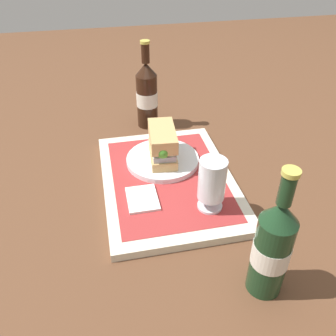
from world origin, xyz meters
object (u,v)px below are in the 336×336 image
object	(u,v)px
plate	(161,160)
beer_glass	(212,182)
sandwich	(161,145)
beer_bottle	(272,247)
second_bottle	(148,94)

from	to	relation	value
plate	beer_glass	distance (m)	0.22
plate	sandwich	world-z (taller)	sandwich
plate	beer_bottle	distance (m)	0.42
sandwich	second_bottle	size ratio (longest dim) A/B	0.51
beer_glass	plate	bearing A→B (deg)	-158.92
plate	beer_bottle	bearing A→B (deg)	16.02
beer_bottle	second_bottle	size ratio (longest dim) A/B	1.00
second_bottle	plate	bearing A→B (deg)	-2.24
plate	second_bottle	bearing A→B (deg)	177.76
sandwich	beer_bottle	world-z (taller)	beer_bottle
plate	beer_glass	world-z (taller)	beer_glass
sandwich	beer_bottle	bearing A→B (deg)	21.31
plate	second_bottle	size ratio (longest dim) A/B	0.71
sandwich	plate	bearing A→B (deg)	180.00
beer_glass	beer_bottle	size ratio (longest dim) A/B	0.47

